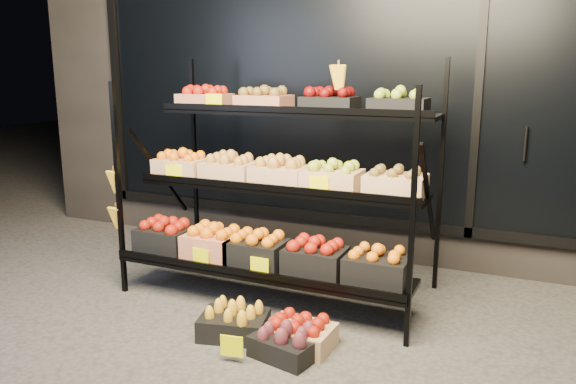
% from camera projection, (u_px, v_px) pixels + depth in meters
% --- Properties ---
extents(ground, '(24.00, 24.00, 0.00)m').
position_uv_depth(ground, '(237.00, 327.00, 3.52)').
color(ground, '#514F4C').
rests_on(ground, ground).
extents(building, '(6.00, 2.08, 3.50)m').
position_uv_depth(building, '(362.00, 51.00, 5.45)').
color(building, '#2D2826').
rests_on(building, ground).
extents(display_rack, '(2.18, 1.02, 1.72)m').
position_uv_depth(display_rack, '(275.00, 186.00, 3.89)').
color(display_rack, black).
rests_on(display_rack, ground).
extents(tag_floor_b, '(0.13, 0.01, 0.12)m').
position_uv_depth(tag_floor_b, '(232.00, 353.00, 3.07)').
color(tag_floor_b, '#FFFD00').
rests_on(tag_floor_b, ground).
extents(floor_crate_midleft, '(0.45, 0.37, 0.20)m').
position_uv_depth(floor_crate_midleft, '(234.00, 321.00, 3.38)').
color(floor_crate_midleft, black).
rests_on(floor_crate_midleft, ground).
extents(floor_crate_midright, '(0.39, 0.30, 0.19)m').
position_uv_depth(floor_crate_midright, '(300.00, 332.00, 3.25)').
color(floor_crate_midright, tan).
rests_on(floor_crate_midright, ground).
extents(floor_crate_right, '(0.40, 0.33, 0.19)m').
position_uv_depth(floor_crate_right, '(285.00, 342.00, 3.13)').
color(floor_crate_right, black).
rests_on(floor_crate_right, ground).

